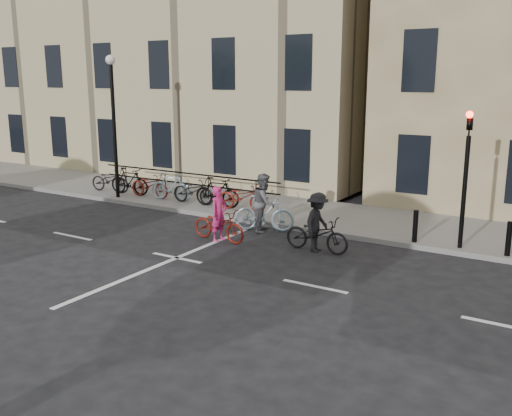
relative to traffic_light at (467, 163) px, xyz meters
The scene contains 11 objects.
ground 7.96m from the traffic_light, 145.01° to the right, with size 120.00×120.00×0.00m, color black.
sidewalk 10.60m from the traffic_light, behind, with size 46.00×4.00×0.15m, color slate.
building_west 17.70m from the traffic_light, 150.33° to the left, with size 20.00×10.00×10.00m, color tan.
traffic_light is the anchor object (origin of this frame).
lamp_post 12.74m from the traffic_light, behind, with size 0.36×0.36×5.28m.
bollard_east 2.21m from the traffic_light, behind, with size 0.14×0.14×0.90m, color black.
bollard_west 2.21m from the traffic_light, ahead, with size 0.14×0.14×0.90m, color black.
parked_bikes 10.73m from the traffic_light, behind, with size 8.30×1.23×1.05m.
cyclist_pink 6.93m from the traffic_light, 158.74° to the right, with size 1.84×0.76×1.60m.
cyclist_grey 5.96m from the traffic_light, behind, with size 1.92×1.16×1.79m.
cyclist_dark 4.24m from the traffic_light, 150.77° to the right, with size 1.83×1.05×1.63m.
Camera 1 is at (9.24, -11.05, 4.60)m, focal length 40.00 mm.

